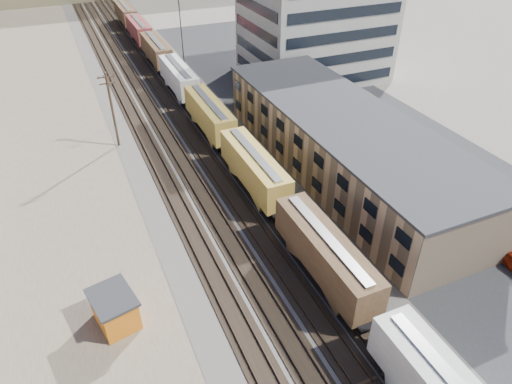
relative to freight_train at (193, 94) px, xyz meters
name	(u,v)px	position (x,y,z in m)	size (l,w,h in m)	color
ballast_bed	(167,111)	(-3.80, 1.81, -2.76)	(18.00, 200.00, 0.06)	#4C4742
dirt_yard	(26,171)	(-23.80, -8.19, -2.78)	(24.00, 180.00, 0.03)	brown
asphalt_lot	(344,125)	(18.20, -13.19, -2.77)	(26.00, 120.00, 0.04)	#232326
rail_tracks	(163,111)	(-4.35, 1.81, -2.68)	(11.40, 200.00, 0.24)	black
freight_train	(193,94)	(0.00, 0.00, 0.00)	(3.00, 119.74, 4.46)	black
warehouse	(343,143)	(11.18, -23.19, 0.86)	(12.40, 40.40, 7.25)	tan
office_tower	(315,21)	(24.15, 6.77, 6.47)	(22.60, 18.60, 18.45)	#9E998E
utility_pole_north	(112,108)	(-12.30, -6.19, 2.50)	(2.20, 0.32, 10.00)	#382619
radio_mast	(181,29)	(2.20, 11.81, 6.33)	(1.20, 0.16, 18.00)	black
maintenance_shed	(115,309)	(-17.54, -35.72, -1.29)	(3.86, 4.56, 2.93)	orange
parked_car_silver	(485,194)	(22.27, -34.90, -1.98)	(2.27, 5.58, 1.62)	#A1A5A8
parked_car_blue	(301,70)	(22.45, 7.49, -1.93)	(2.86, 6.19, 1.72)	navy
parked_car_far	(357,100)	(23.91, -7.83, -2.05)	(1.75, 4.36, 1.48)	silver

